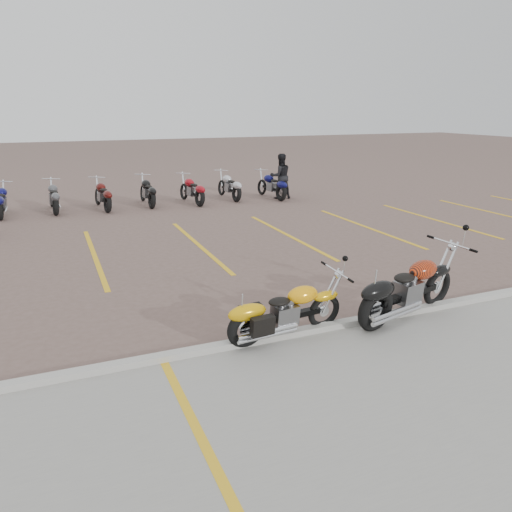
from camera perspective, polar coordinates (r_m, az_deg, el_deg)
The scene contains 9 objects.
ground at distance 9.96m, azimuth -0.06°, elevation -4.40°, with size 100.00×100.00×0.00m, color #735952.
concrete_apron at distance 6.50m, azimuth 16.14°, elevation -17.51°, with size 60.00×5.00×0.01m, color #9E9B93.
curb at distance 8.27m, azimuth 5.33°, elevation -8.61°, with size 60.00×0.18×0.12m, color #ADAAA3.
parking_stripes at distance 13.56m, azimuth -6.57°, elevation 1.27°, with size 38.00×5.50×0.01m, color gold, non-canonical shape.
apron_stripe at distance 5.57m, azimuth -4.49°, elevation -23.29°, with size 0.12×5.00×0.00m, color gold.
yellow_cruiser at distance 8.01m, azimuth 3.07°, elevation -6.57°, with size 2.08×0.38×0.86m.
flame_cruiser at distance 9.05m, azimuth 16.64°, elevation -3.92°, with size 2.43×0.77×1.02m.
person_b at distance 20.33m, azimuth 2.82°, elevation 9.09°, with size 0.87×0.68×1.80m, color black.
bg_bike_row at distance 18.89m, azimuth -19.74°, elevation 6.48°, with size 15.61×2.03×1.10m.
Camera 1 is at (-3.57, -8.58, 3.59)m, focal length 35.00 mm.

